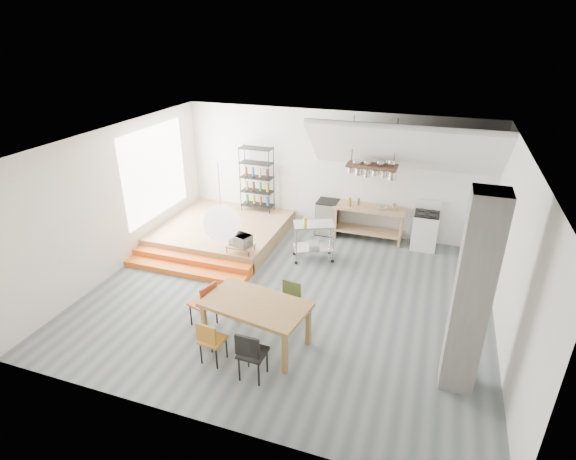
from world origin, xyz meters
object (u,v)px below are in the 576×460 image
at_px(stove, 425,230).
at_px(dining_table, 256,307).
at_px(mini_fridge, 327,217).
at_px(rolling_cart, 314,236).

bearing_deg(stove, dining_table, -117.63).
xyz_separation_m(dining_table, mini_fridge, (0.02, 4.85, -0.29)).
height_order(rolling_cart, mini_fridge, rolling_cart).
relative_size(dining_table, mini_fridge, 2.08).
xyz_separation_m(stove, mini_fridge, (-2.50, 0.04, -0.02)).
distance_m(dining_table, rolling_cart, 3.32).
bearing_deg(mini_fridge, stove, -1.01).
xyz_separation_m(stove, rolling_cart, (-2.44, -1.49, 0.12)).
bearing_deg(dining_table, rolling_cart, 98.14).
bearing_deg(dining_table, mini_fridge, 99.18).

